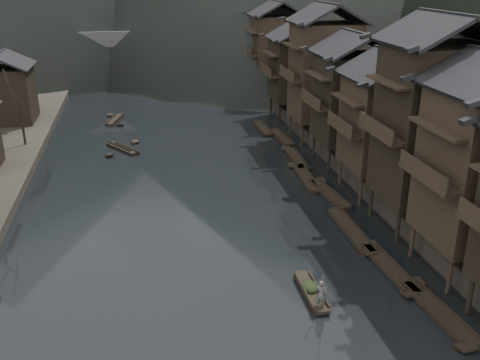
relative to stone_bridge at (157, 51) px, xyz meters
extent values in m
plane|color=black|center=(0.00, -72.00, -5.11)|extent=(300.00, 300.00, 0.00)
cube|color=#2D2823|center=(35.00, -32.00, -4.21)|extent=(40.00, 200.00, 1.80)
cylinder|color=black|center=(14.20, -77.60, -3.81)|extent=(0.30, 0.30, 2.90)
cylinder|color=black|center=(14.20, -75.40, -3.81)|extent=(0.30, 0.30, 2.90)
cylinder|color=black|center=(14.20, -70.60, -3.81)|extent=(0.30, 0.30, 2.90)
cylinder|color=black|center=(16.95, -70.60, -3.81)|extent=(0.30, 0.30, 2.90)
cube|color=black|center=(13.30, -73.00, 1.90)|extent=(1.20, 5.70, 0.25)
cylinder|color=black|center=(14.20, -68.40, -3.81)|extent=(0.30, 0.30, 2.90)
cylinder|color=black|center=(14.20, -63.60, -3.81)|extent=(0.30, 0.30, 2.90)
cylinder|color=black|center=(16.95, -68.40, -3.81)|extent=(0.30, 0.30, 2.90)
cylinder|color=black|center=(16.95, -63.60, -3.81)|extent=(0.30, 0.30, 2.90)
cube|color=black|center=(17.30, -66.00, 3.31)|extent=(7.00, 6.00, 11.64)
cube|color=black|center=(13.30, -66.00, 2.73)|extent=(1.20, 5.70, 0.25)
cylinder|color=black|center=(14.20, -61.40, -3.81)|extent=(0.30, 0.30, 2.90)
cylinder|color=black|center=(14.20, -56.60, -3.81)|extent=(0.30, 0.30, 2.90)
cylinder|color=black|center=(16.95, -61.40, -3.81)|extent=(0.30, 0.30, 2.90)
cylinder|color=black|center=(16.95, -56.60, -3.81)|extent=(0.30, 0.30, 2.90)
cube|color=black|center=(17.30, -59.00, 1.47)|extent=(7.00, 6.00, 7.97)
cube|color=black|center=(13.30, -59.00, 1.08)|extent=(1.20, 5.70, 0.25)
cylinder|color=black|center=(14.20, -53.40, -3.81)|extent=(0.30, 0.30, 2.90)
cylinder|color=black|center=(14.20, -48.60, -3.81)|extent=(0.30, 0.30, 2.90)
cylinder|color=black|center=(16.95, -53.40, -3.81)|extent=(0.30, 0.30, 2.90)
cylinder|color=black|center=(16.95, -48.60, -3.81)|extent=(0.30, 0.30, 2.90)
cube|color=black|center=(17.30, -51.00, 1.85)|extent=(7.00, 6.00, 8.72)
cube|color=black|center=(13.30, -51.00, 1.41)|extent=(1.20, 5.70, 0.25)
cylinder|color=black|center=(14.20, -44.40, -3.81)|extent=(0.30, 0.30, 2.90)
cylinder|color=black|center=(14.20, -39.60, -3.81)|extent=(0.30, 0.30, 2.90)
cylinder|color=black|center=(16.95, -44.40, -3.81)|extent=(0.30, 0.30, 2.90)
cylinder|color=black|center=(16.95, -39.60, -3.81)|extent=(0.30, 0.30, 2.90)
cube|color=black|center=(17.30, -42.00, 2.95)|extent=(7.00, 6.00, 10.92)
cube|color=black|center=(13.30, -42.00, 2.40)|extent=(1.20, 5.70, 0.25)
cylinder|color=black|center=(14.20, -34.40, -3.81)|extent=(0.30, 0.30, 2.90)
cylinder|color=black|center=(14.20, -29.60, -3.81)|extent=(0.30, 0.30, 2.90)
cylinder|color=black|center=(16.95, -34.40, -3.81)|extent=(0.30, 0.30, 2.90)
cylinder|color=black|center=(16.95, -29.60, -3.81)|extent=(0.30, 0.30, 2.90)
cube|color=black|center=(17.30, -32.00, 1.46)|extent=(7.00, 6.00, 7.95)
cube|color=black|center=(13.30, -32.00, 1.07)|extent=(1.20, 5.70, 0.25)
cylinder|color=black|center=(14.20, -22.40, -3.81)|extent=(0.30, 0.30, 2.90)
cylinder|color=black|center=(14.20, -17.60, -3.81)|extent=(0.30, 0.30, 2.90)
cylinder|color=black|center=(16.95, -22.40, -3.81)|extent=(0.30, 0.30, 2.90)
cylinder|color=black|center=(16.95, -17.60, -3.81)|extent=(0.30, 0.30, 2.90)
cube|color=black|center=(17.30, -20.00, 2.48)|extent=(7.00, 6.00, 9.97)
cube|color=black|center=(13.30, -20.00, 1.98)|extent=(1.20, 5.70, 0.25)
cube|color=black|center=(-20.50, -30.00, -0.51)|extent=(6.50, 6.50, 6.80)
cylinder|color=black|center=(-17.00, -40.82, -1.32)|extent=(0.24, 0.24, 5.17)
cube|color=black|center=(12.49, -77.32, -4.96)|extent=(1.66, 6.78, 0.30)
cube|color=black|center=(12.49, -77.32, -4.78)|extent=(1.71, 6.65, 0.10)
cube|color=black|center=(12.76, -74.11, -4.82)|extent=(1.00, 0.90, 0.34)
cube|color=black|center=(12.22, -80.53, -4.82)|extent=(1.00, 0.90, 0.34)
cube|color=black|center=(11.83, -72.03, -4.96)|extent=(1.36, 6.77, 0.30)
cube|color=black|center=(11.83, -72.03, -4.78)|extent=(1.41, 6.64, 0.10)
cube|color=black|center=(11.96, -68.80, -4.82)|extent=(0.97, 0.86, 0.34)
cube|color=black|center=(11.71, -75.26, -4.82)|extent=(0.97, 0.86, 0.34)
cube|color=black|center=(11.40, -66.43, -4.96)|extent=(1.19, 7.27, 0.30)
cube|color=black|center=(11.40, -66.43, -4.78)|extent=(1.24, 7.12, 0.10)
cube|color=black|center=(11.35, -62.95, -4.82)|extent=(0.95, 0.90, 0.36)
cube|color=black|center=(11.44, -69.92, -4.82)|extent=(0.95, 0.90, 0.36)
cube|color=black|center=(12.21, -59.06, -4.96)|extent=(1.81, 6.91, 0.30)
cube|color=black|center=(12.21, -59.06, -4.78)|extent=(1.85, 6.78, 0.10)
cube|color=black|center=(12.55, -55.80, -4.82)|extent=(1.02, 0.93, 0.35)
cube|color=black|center=(11.86, -62.32, -4.82)|extent=(1.02, 0.93, 0.35)
cube|color=black|center=(11.39, -54.69, -4.96)|extent=(1.64, 7.39, 0.30)
cube|color=black|center=(11.39, -54.69, -4.78)|extent=(1.68, 7.24, 0.10)
cube|color=black|center=(11.13, -51.19, -4.82)|extent=(1.00, 0.96, 0.36)
cube|color=black|center=(11.66, -58.20, -4.82)|extent=(1.00, 0.96, 0.36)
cube|color=black|center=(12.09, -48.96, -4.96)|extent=(1.43, 6.92, 0.30)
cube|color=black|center=(12.09, -48.96, -4.78)|extent=(1.48, 6.78, 0.10)
cube|color=black|center=(11.93, -45.67, -4.82)|extent=(0.97, 0.89, 0.35)
cube|color=black|center=(12.25, -52.26, -4.82)|extent=(0.97, 0.89, 0.35)
cube|color=black|center=(12.57, -41.37, -4.96)|extent=(1.40, 6.29, 0.30)
cube|color=black|center=(12.57, -41.37, -4.78)|extent=(1.44, 6.17, 0.10)
cube|color=black|center=(12.71, -38.37, -4.82)|extent=(0.97, 0.81, 0.33)
cube|color=black|center=(12.42, -44.36, -4.82)|extent=(0.97, 0.81, 0.33)
cube|color=black|center=(11.23, -37.12, -4.96)|extent=(1.11, 5.92, 0.30)
cube|color=black|center=(11.23, -37.12, -4.78)|extent=(1.17, 5.80, 0.10)
cube|color=black|center=(11.24, -34.28, -4.82)|extent=(0.94, 0.73, 0.32)
cube|color=black|center=(11.23, -39.97, -4.82)|extent=(0.94, 0.73, 0.32)
cube|color=black|center=(-6.24, -41.92, -4.96)|extent=(3.75, 5.06, 0.30)
cube|color=black|center=(-6.24, -41.92, -4.78)|extent=(3.74, 5.00, 0.10)
cube|color=black|center=(-4.84, -39.75, -4.82)|extent=(1.08, 1.02, 0.31)
cube|color=black|center=(-7.63, -44.08, -4.82)|extent=(1.08, 1.02, 0.31)
cube|color=black|center=(-7.37, -29.04, -4.96)|extent=(2.39, 5.50, 0.30)
cube|color=black|center=(-7.37, -29.04, -4.78)|extent=(2.41, 5.41, 0.10)
cube|color=black|center=(-8.05, -26.53, -4.82)|extent=(1.00, 0.87, 0.31)
cube|color=black|center=(-6.68, -31.55, -4.82)|extent=(1.00, 0.87, 0.31)
cube|color=black|center=(4.36, -10.31, -4.96)|extent=(3.16, 5.71, 0.30)
cube|color=black|center=(4.36, -10.31, -4.78)|extent=(3.16, 5.62, 0.10)
cube|color=black|center=(3.29, -7.76, -4.82)|extent=(1.06, 0.99, 0.32)
cube|color=black|center=(5.44, -12.86, -4.82)|extent=(1.06, 0.99, 0.32)
cube|color=#4C4C4F|center=(0.00, 0.00, 2.09)|extent=(40.00, 6.00, 1.60)
cube|color=#4C4C4F|center=(0.00, -2.70, 3.39)|extent=(40.00, 0.50, 1.00)
cube|color=#4C4C4F|center=(0.00, 2.70, 3.39)|extent=(40.00, 0.50, 1.00)
cube|color=#4C4C4F|center=(-14.00, 0.00, -1.91)|extent=(3.20, 6.00, 6.40)
cube|color=#4C4C4F|center=(-4.50, 0.00, -1.91)|extent=(3.20, 6.00, 6.40)
cube|color=#4C4C4F|center=(4.50, 0.00, -1.91)|extent=(3.20, 6.00, 6.40)
cube|color=#4C4C4F|center=(14.00, 0.00, -1.91)|extent=(3.20, 6.00, 6.40)
cube|color=black|center=(5.69, -73.84, -4.96)|extent=(1.01, 4.43, 0.30)
cube|color=black|center=(5.69, -73.84, -4.78)|extent=(1.06, 4.35, 0.10)
cube|color=black|center=(5.67, -71.71, -4.82)|extent=(0.82, 0.57, 0.29)
cube|color=black|center=(5.72, -75.96, -4.82)|extent=(0.82, 0.57, 0.29)
ellipsoid|color=black|center=(5.69, -73.61, -4.36)|extent=(1.06, 1.38, 0.63)
imported|color=#5C5B5E|center=(5.71, -75.52, -3.75)|extent=(0.80, 0.73, 1.84)
cylinder|color=#8C7A51|center=(5.91, -75.52, -1.00)|extent=(1.34, 2.45, 3.66)
camera|label=1|loc=(-4.26, -101.21, 14.12)|focal=40.00mm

